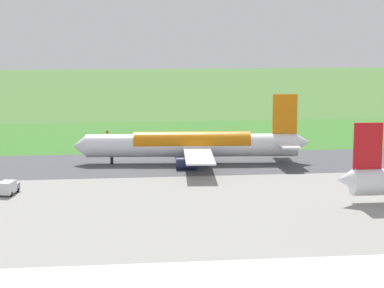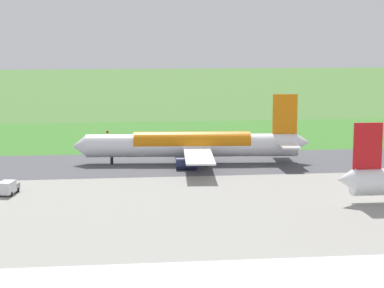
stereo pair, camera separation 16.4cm
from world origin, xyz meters
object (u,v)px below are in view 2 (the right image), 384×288
no_stopping_sign (108,135)px  airliner_main (194,145)px  service_truck_baggage (8,187)px  traffic_cone_orange (81,139)px

no_stopping_sign → airliner_main: bearing=117.8°
service_truck_baggage → traffic_cone_orange: bearing=-99.5°
service_truck_baggage → traffic_cone_orange: service_truck_baggage is taller
traffic_cone_orange → no_stopping_sign: bearing=158.8°
airliner_main → service_truck_baggage: bearing=36.0°
service_truck_baggage → no_stopping_sign: size_ratio=2.26×
service_truck_baggage → no_stopping_sign: (-18.46, -64.28, 0.21)m
airliner_main → no_stopping_sign: (19.40, -36.74, -2.74)m
no_stopping_sign → traffic_cone_orange: no_stopping_sign is taller
airliner_main → traffic_cone_orange: size_ratio=98.46×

